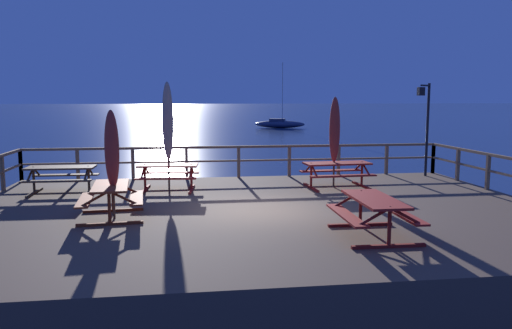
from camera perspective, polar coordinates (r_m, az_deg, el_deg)
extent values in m
plane|color=navy|center=(12.67, 0.50, -8.96)|extent=(600.00, 600.00, 0.00)
cube|color=brown|center=(12.55, 0.50, -7.01)|extent=(14.41, 10.35, 0.89)
cube|color=brown|center=(17.22, -1.98, 2.00)|extent=(14.11, 0.09, 0.08)
cube|color=brown|center=(17.27, -1.97, 0.44)|extent=(14.11, 0.07, 0.06)
cube|color=brown|center=(17.96, -24.96, -0.16)|extent=(0.10, 0.10, 1.05)
cube|color=brown|center=(17.53, -19.44, -0.06)|extent=(0.10, 0.10, 1.05)
cube|color=brown|center=(17.27, -13.69, 0.05)|extent=(0.10, 0.10, 1.05)
cube|color=brown|center=(17.18, -7.83, 0.16)|extent=(0.10, 0.10, 1.05)
cube|color=brown|center=(17.27, -1.97, 0.26)|extent=(0.10, 0.10, 1.05)
cube|color=brown|center=(17.55, 3.77, 0.37)|extent=(0.10, 0.10, 1.05)
cube|color=brown|center=(17.99, 9.28, 0.46)|extent=(0.10, 0.10, 1.05)
cube|color=brown|center=(18.59, 14.48, 0.54)|extent=(0.10, 0.10, 1.05)
cube|color=brown|center=(19.33, 19.32, 0.62)|extent=(0.10, 0.10, 1.05)
cube|color=brown|center=(16.38, -26.64, -0.93)|extent=(0.10, 0.10, 1.05)
cube|color=brown|center=(17.96, -24.96, -0.16)|extent=(0.10, 0.10, 1.05)
cube|color=brown|center=(16.45, 24.65, -0.79)|extent=(0.10, 0.10, 1.05)
cube|color=brown|center=(17.87, 21.77, -0.03)|extent=(0.10, 0.10, 1.05)
cube|color=brown|center=(19.33, 19.32, 0.62)|extent=(0.10, 0.10, 1.05)
cube|color=maroon|center=(15.06, -9.88, -0.09)|extent=(1.79, 0.93, 0.05)
cube|color=maroon|center=(14.55, -10.14, -1.56)|extent=(1.74, 0.45, 0.04)
cube|color=maroon|center=(15.65, -9.59, -0.91)|extent=(1.74, 0.45, 0.04)
cube|color=maroon|center=(15.27, -12.36, -2.75)|extent=(0.22, 1.40, 0.06)
cylinder|color=maroon|center=(15.21, -12.39, -1.49)|extent=(0.07, 0.07, 0.74)
cylinder|color=maroon|center=(14.91, -12.60, -0.82)|extent=(0.12, 0.63, 0.37)
cylinder|color=maroon|center=(15.46, -12.24, -0.52)|extent=(0.12, 0.63, 0.37)
cube|color=maroon|center=(15.09, -7.26, -2.75)|extent=(0.22, 1.40, 0.06)
cylinder|color=maroon|center=(15.04, -7.28, -1.48)|extent=(0.07, 0.07, 0.74)
cylinder|color=maroon|center=(14.73, -7.39, -0.80)|extent=(0.12, 0.63, 0.37)
cylinder|color=maroon|center=(15.28, -7.21, -0.50)|extent=(0.12, 0.63, 0.37)
cube|color=maroon|center=(15.48, 9.11, 0.13)|extent=(2.02, 0.86, 0.05)
cube|color=maroon|center=(15.00, 9.82, -1.28)|extent=(1.99, 0.39, 0.04)
cube|color=maroon|center=(16.04, 8.40, -0.68)|extent=(1.99, 0.39, 0.04)
cube|color=maroon|center=(15.33, 6.21, -2.58)|extent=(0.15, 1.40, 0.06)
cylinder|color=maroon|center=(15.27, 6.23, -1.32)|extent=(0.07, 0.07, 0.74)
cylinder|color=maroon|center=(14.98, 6.56, -0.65)|extent=(0.09, 0.63, 0.37)
cylinder|color=maroon|center=(15.51, 5.93, -0.36)|extent=(0.09, 0.63, 0.37)
cube|color=maroon|center=(15.88, 11.80, -2.34)|extent=(0.15, 1.40, 0.06)
cylinder|color=maroon|center=(15.83, 11.83, -1.13)|extent=(0.07, 0.07, 0.74)
cylinder|color=maroon|center=(15.54, 12.25, -0.47)|extent=(0.09, 0.63, 0.37)
cylinder|color=maroon|center=(16.05, 11.46, -0.20)|extent=(0.09, 0.63, 0.37)
cube|color=#993819|center=(11.84, -16.06, -2.33)|extent=(0.90, 1.76, 0.05)
cube|color=#993819|center=(11.88, -13.30, -3.68)|extent=(0.42, 1.72, 0.04)
cube|color=#993819|center=(11.95, -18.69, -3.81)|extent=(0.42, 1.72, 0.04)
cube|color=maroon|center=(11.33, -16.12, -6.44)|extent=(1.40, 0.19, 0.06)
cylinder|color=maroon|center=(11.26, -16.18, -4.76)|extent=(0.07, 0.07, 0.74)
cylinder|color=maroon|center=(11.20, -14.79, -3.62)|extent=(0.63, 0.11, 0.37)
cylinder|color=maroon|center=(11.23, -17.65, -3.69)|extent=(0.63, 0.11, 0.37)
cube|color=maroon|center=(12.64, -15.77, -4.99)|extent=(1.40, 0.19, 0.06)
cylinder|color=maroon|center=(12.57, -15.82, -3.48)|extent=(0.07, 0.07, 0.74)
cylinder|color=maroon|center=(12.52, -14.58, -2.46)|extent=(0.63, 0.11, 0.37)
cylinder|color=maroon|center=(12.55, -17.13, -2.52)|extent=(0.63, 0.11, 0.37)
cube|color=brown|center=(15.42, -21.12, -0.31)|extent=(1.89, 0.80, 0.05)
cube|color=brown|center=(14.93, -21.59, -1.74)|extent=(1.88, 0.32, 0.04)
cube|color=brown|center=(16.00, -20.58, -1.10)|extent=(1.88, 0.32, 0.04)
cube|color=#432F1F|center=(15.73, -23.67, -2.91)|extent=(0.11, 1.40, 0.06)
cylinder|color=#432F1F|center=(15.68, -23.74, -1.69)|extent=(0.07, 0.07, 0.74)
cylinder|color=#432F1F|center=(15.38, -24.08, -1.04)|extent=(0.07, 0.63, 0.37)
cylinder|color=#432F1F|center=(15.91, -23.49, -0.75)|extent=(0.07, 0.63, 0.37)
cube|color=#432F1F|center=(15.36, -18.25, -2.90)|extent=(0.11, 1.40, 0.06)
cylinder|color=#432F1F|center=(15.30, -18.31, -1.64)|extent=(0.07, 0.07, 0.74)
cylinder|color=#432F1F|center=(15.00, -18.55, -0.98)|extent=(0.07, 0.63, 0.37)
cylinder|color=#432F1F|center=(15.54, -18.14, -0.68)|extent=(0.07, 0.63, 0.37)
cube|color=maroon|center=(10.17, 13.19, -3.83)|extent=(0.79, 1.96, 0.05)
cube|color=maroon|center=(10.44, 16.03, -5.32)|extent=(0.31, 1.95, 0.04)
cube|color=maroon|center=(10.05, 10.13, -5.63)|extent=(0.31, 1.95, 0.04)
cube|color=maroon|center=(9.62, 14.71, -8.88)|extent=(1.40, 0.10, 0.06)
cylinder|color=maroon|center=(9.53, 14.78, -6.92)|extent=(0.07, 0.07, 0.74)
cylinder|color=maroon|center=(9.59, 16.39, -5.54)|extent=(0.63, 0.06, 0.37)
cylinder|color=maroon|center=(9.38, 13.23, -5.72)|extent=(0.63, 0.06, 0.37)
cube|color=maroon|center=(11.05, 11.64, -6.65)|extent=(1.40, 0.10, 0.06)
cylinder|color=maroon|center=(10.97, 11.69, -4.93)|extent=(0.07, 0.07, 0.74)
cylinder|color=maroon|center=(11.02, 13.10, -3.74)|extent=(0.63, 0.06, 0.37)
cylinder|color=maroon|center=(10.84, 10.32, -3.86)|extent=(0.63, 0.06, 0.37)
cylinder|color=#4C3828|center=(14.91, -9.86, 2.77)|extent=(0.06, 0.06, 3.00)
ellipsoid|color=tan|center=(14.87, -9.91, 4.81)|extent=(0.32, 0.32, 2.28)
cylinder|color=#685B4C|center=(14.88, -9.89, 4.15)|extent=(0.21, 0.21, 0.05)
cone|color=#4C3828|center=(14.86, -10.00, 8.81)|extent=(0.10, 0.10, 0.14)
cylinder|color=#4C3828|center=(15.47, 8.81, 2.20)|extent=(0.06, 0.06, 2.59)
ellipsoid|color=#A33328|center=(15.44, 8.84, 3.90)|extent=(0.32, 0.32, 1.97)
cylinder|color=maroon|center=(15.45, 8.83, 3.35)|extent=(0.21, 0.21, 0.05)
cone|color=#4C3828|center=(15.41, 8.91, 7.26)|extent=(0.10, 0.10, 0.14)
cylinder|color=#4C3828|center=(11.73, -15.85, -0.35)|extent=(0.06, 0.06, 2.32)
ellipsoid|color=#A33328|center=(11.68, -15.92, 1.64)|extent=(0.32, 0.32, 1.76)
cylinder|color=maroon|center=(11.70, -15.90, 1.00)|extent=(0.21, 0.21, 0.05)
cone|color=#4C3828|center=(11.63, -16.07, 5.65)|extent=(0.10, 0.10, 0.14)
cylinder|color=black|center=(18.50, 18.73, 3.70)|extent=(0.09, 0.09, 3.20)
cylinder|color=black|center=(18.23, 18.52, 8.44)|extent=(0.48, 0.37, 0.06)
cube|color=black|center=(17.98, 18.08, 7.84)|extent=(0.20, 0.20, 0.28)
sphere|color=#F4E08C|center=(17.98, 18.08, 7.84)|extent=(0.14, 0.14, 0.14)
ellipsoid|color=navy|center=(60.80, 2.69, 4.55)|extent=(6.21, 3.61, 0.90)
cube|color=#202949|center=(60.82, 2.41, 5.02)|extent=(2.06, 1.64, 0.36)
cylinder|color=silver|center=(60.67, 2.99, 8.10)|extent=(0.10, 0.10, 7.00)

